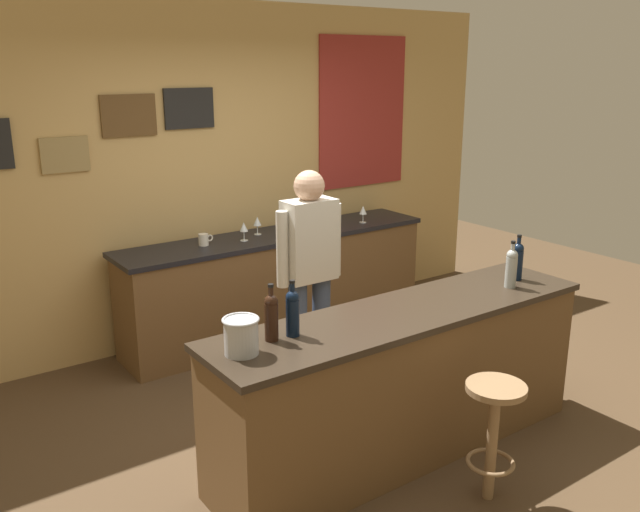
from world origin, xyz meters
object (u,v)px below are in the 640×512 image
object	(u,v)px
wine_glass_c	(297,218)
wine_bottle_d	(518,260)
ice_bucket	(241,335)
wine_glass_e	(363,211)
wine_bottle_b	(293,311)
wine_glass_a	(244,228)
bartender	(310,269)
wine_bottle_a	(271,315)
wine_glass_b	(257,222)
coffee_mug	(204,240)
bar_stool	(494,422)
wine_glass_d	(335,214)
wine_bottle_c	(511,267)

from	to	relation	value
wine_glass_c	wine_bottle_d	bearing A→B (deg)	-79.36
ice_bucket	wine_glass_e	size ratio (longest dim) A/B	1.21
wine_bottle_b	wine_glass_a	distance (m)	2.10
bartender	wine_glass_a	xyz separation A→B (m)	(0.07, 1.05, 0.07)
bartender	wine_glass_c	world-z (taller)	bartender
wine_bottle_a	wine_glass_c	bearing A→B (deg)	53.33
ice_bucket	wine_glass_b	distance (m)	2.49
wine_glass_e	coffee_mug	distance (m)	1.54
bar_stool	wine_glass_d	world-z (taller)	wine_glass_d
bartender	wine_glass_d	bearing A→B (deg)	46.42
bar_stool	wine_bottle_b	xyz separation A→B (m)	(-0.81, 0.70, 0.60)
wine_bottle_a	bar_stool	bearing A→B (deg)	-37.16
bartender	coffee_mug	bearing A→B (deg)	103.09
wine_glass_e	bar_stool	bearing A→B (deg)	-114.67
wine_bottle_b	wine_glass_a	bearing A→B (deg)	67.73
bartender	wine_bottle_d	distance (m)	1.39
wine_bottle_b	wine_glass_d	size ratio (longest dim) A/B	1.97
wine_bottle_d	wine_glass_d	size ratio (longest dim) A/B	1.97
ice_bucket	wine_glass_d	distance (m)	2.85
bartender	wine_bottle_d	size ratio (longest dim) A/B	5.29
wine_glass_e	coffee_mug	xyz separation A→B (m)	(-1.54, 0.12, -0.06)
wine_bottle_a	wine_glass_a	bearing A→B (deg)	64.57
wine_glass_a	ice_bucket	bearing A→B (deg)	-119.55
wine_bottle_c	wine_bottle_d	world-z (taller)	same
bartender	bar_stool	distance (m)	1.66
wine_bottle_b	wine_glass_c	size ratio (longest dim) A/B	1.97
wine_glass_a	wine_glass_b	xyz separation A→B (m)	(0.19, 0.11, 0.00)
ice_bucket	wine_glass_c	xyz separation A→B (m)	(1.68, 2.03, -0.01)
wine_bottle_b	wine_bottle_c	world-z (taller)	same
wine_bottle_a	wine_bottle_d	distance (m)	1.86
bartender	wine_glass_c	bearing A→B (deg)	60.27
bartender	wine_glass_d	xyz separation A→B (m)	(1.00, 1.05, 0.07)
wine_glass_b	coffee_mug	xyz separation A→B (m)	(-0.53, -0.06, -0.06)
bartender	bar_stool	size ratio (longest dim) A/B	2.38
wine_bottle_c	wine_glass_e	distance (m)	2.07
wine_bottle_c	coffee_mug	size ratio (longest dim) A/B	2.45
wine_bottle_c	wine_glass_d	size ratio (longest dim) A/B	1.97
bartender	wine_glass_e	size ratio (longest dim) A/B	10.45
bar_stool	coffee_mug	world-z (taller)	coffee_mug
bartender	wine_bottle_d	world-z (taller)	bartender
wine_bottle_a	ice_bucket	distance (m)	0.22
wine_glass_c	coffee_mug	world-z (taller)	wine_glass_c
ice_bucket	wine_glass_e	distance (m)	3.03
wine_bottle_b	wine_bottle_c	size ratio (longest dim) A/B	1.00
wine_glass_a	coffee_mug	world-z (taller)	wine_glass_a
ice_bucket	wine_bottle_b	bearing A→B (deg)	8.20
bar_stool	wine_bottle_a	xyz separation A→B (m)	(-0.94, 0.71, 0.60)
wine_bottle_a	wine_glass_e	xyz separation A→B (m)	(2.12, 1.87, -0.05)
wine_bottle_d	wine_glass_e	bearing A→B (deg)	82.12
coffee_mug	wine_glass_e	bearing A→B (deg)	-4.35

